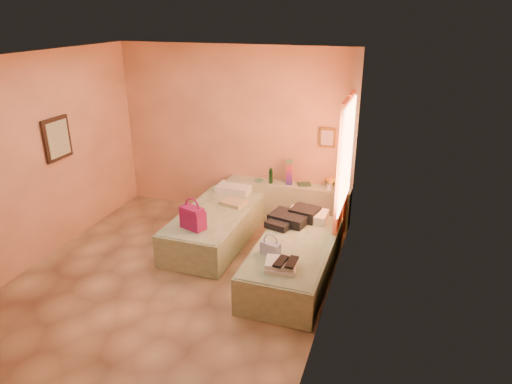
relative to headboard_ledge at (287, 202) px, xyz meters
The scene contains 16 objects.
ground 2.34m from the headboard_ledge, 114.90° to the right, with size 4.50×4.50×0.00m, color tan.
room_walls 2.25m from the headboard_ledge, 116.65° to the right, with size 4.02×4.51×2.81m.
headboard_ledge is the anchor object (origin of this frame).
bed_left 1.35m from the headboard_ledge, 128.84° to the right, with size 0.90×2.00×0.50m, color #A6BC97.
bed_right 1.77m from the headboard_ledge, 72.75° to the right, with size 0.90×2.00×0.50m, color #A6BC97.
water_bottle 0.53m from the headboard_ledge, behind, with size 0.07×0.07×0.24m, color #153B20.
rainbow_box 0.53m from the headboard_ledge, ahead, with size 0.09×0.09×0.41m, color #981259.
small_dish 0.59m from the headboard_ledge, behind, with size 0.13×0.13×0.03m, color #4B896C.
green_book 0.43m from the headboard_ledge, ahead, with size 0.20×0.14×0.03m, color #2A4E37.
flower_vase 0.81m from the headboard_ledge, ahead, with size 0.19×0.19×0.24m, color white.
magenta_handbag 1.93m from the headboard_ledge, 118.58° to the right, with size 0.34×0.19×0.32m, color #981259.
khaki_garment 1.01m from the headboard_ledge, 132.25° to the right, with size 0.35×0.28×0.06m, color tan.
clothes_pile 1.16m from the headboard_ledge, 72.33° to the right, with size 0.56×0.56×0.17m, color black.
blue_handbag 2.07m from the headboard_ledge, 81.44° to the right, with size 0.24×0.10×0.16m, color #415D9C.
towel_stack 2.39m from the headboard_ledge, 77.31° to the right, with size 0.35×0.30×0.10m, color white.
sandal_pair 2.42m from the headboard_ledge, 76.01° to the right, with size 0.20×0.27×0.03m, color black.
Camera 1 is at (2.65, -4.64, 3.31)m, focal length 32.00 mm.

